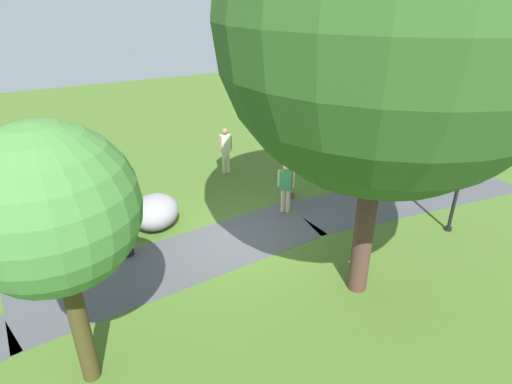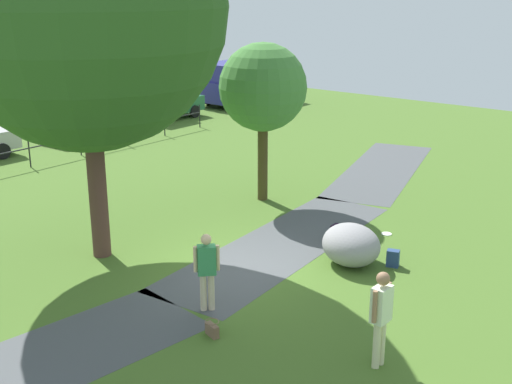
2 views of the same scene
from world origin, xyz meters
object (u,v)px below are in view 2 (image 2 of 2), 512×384
spare_backpack_on_lawn (393,258)px  delivery_van (245,80)px  lawn_boulder (351,245)px  woman_with_handbag (207,267)px  large_shade_tree (84,7)px  parked_hatchback_blue (84,118)px  parked_wagon_silver (165,103)px  man_near_boulder (381,312)px  backpack_by_boulder (336,232)px  young_tree_near_path (263,88)px  frisbee_on_grass (386,234)px  handbag_on_grass (212,329)px

spare_backpack_on_lawn → delivery_van: (14.78, 16.73, 1.07)m
lawn_boulder → woman_with_handbag: bearing=164.5°
lawn_boulder → large_shade_tree: bearing=123.7°
parked_hatchback_blue → parked_wagon_silver: bearing=0.9°
man_near_boulder → backpack_by_boulder: 5.91m
man_near_boulder → lawn_boulder: bearing=37.2°
delivery_van → lawn_boulder: bearing=-133.9°
large_shade_tree → young_tree_near_path: large_shade_tree is taller
parked_wagon_silver → woman_with_handbag: bearing=-131.3°
woman_with_handbag → man_near_boulder: man_near_boulder is taller
spare_backpack_on_lawn → frisbee_on_grass: (1.75, 1.09, -0.18)m
lawn_boulder → handbag_on_grass: size_ratio=5.93×
large_shade_tree → young_tree_near_path: (5.83, -0.35, -2.40)m
young_tree_near_path → lawn_boulder: 6.01m
large_shade_tree → woman_with_handbag: bearing=-97.0°
handbag_on_grass → parked_wagon_silver: (13.82, 15.68, 0.66)m
spare_backpack_on_lawn → parked_hatchback_blue: (4.05, 16.73, 0.61)m
woman_with_handbag → frisbee_on_grass: bearing=-7.6°
woman_with_handbag → delivery_van: (19.06, 14.84, 0.33)m
lawn_boulder → parked_hatchback_blue: (4.54, 15.89, 0.33)m
lawn_boulder → delivery_van: bearing=46.1°
lawn_boulder → backpack_by_boulder: bearing=45.0°
man_near_boulder → parked_wagon_silver: bearing=55.5°
lawn_boulder → handbag_on_grass: bearing=176.5°
young_tree_near_path → handbag_on_grass: 8.87m
large_shade_tree → lawn_boulder: (3.31, -4.96, -5.31)m
lawn_boulder → backpack_by_boulder: size_ratio=5.05×
woman_with_handbag → spare_backpack_on_lawn: 4.74m
large_shade_tree → frisbee_on_grass: 9.30m
frisbee_on_grass → man_near_boulder: bearing=-153.3°
parked_wagon_silver → man_near_boulder: bearing=-124.5°
young_tree_near_path → spare_backpack_on_lawn: size_ratio=11.76×
man_near_boulder → spare_backpack_on_lawn: (3.94, 1.77, -0.83)m
young_tree_near_path → man_near_boulder: (-5.97, -7.23, -2.37)m
woman_with_handbag → large_shade_tree: bearing=83.0°
large_shade_tree → man_near_boulder: large_shade_tree is taller
backpack_by_boulder → frisbee_on_grass: (1.16, -0.84, -0.18)m
young_tree_near_path → man_near_boulder: bearing=-129.6°
backpack_by_boulder → parked_hatchback_blue: size_ratio=0.10×
man_near_boulder → frisbee_on_grass: bearing=26.7°
man_near_boulder → large_shade_tree: bearing=88.9°
parked_hatchback_blue → parked_wagon_silver: same height
large_shade_tree → delivery_van: 22.03m
backpack_by_boulder → young_tree_near_path: bearing=67.8°
large_shade_tree → handbag_on_grass: size_ratio=26.27×
young_tree_near_path → parked_wagon_silver: young_tree_near_path is taller
man_near_boulder → handbag_on_grass: man_near_boulder is taller
young_tree_near_path → man_near_boulder: 9.67m
parked_wagon_silver → delivery_van: size_ratio=0.71×
large_shade_tree → man_near_boulder: 8.95m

